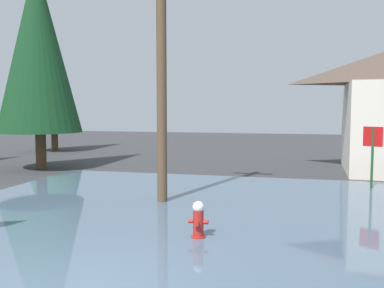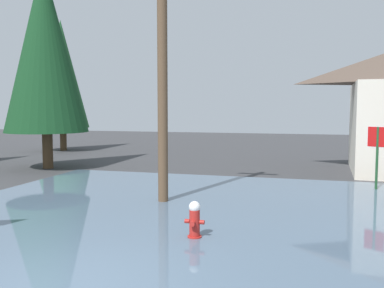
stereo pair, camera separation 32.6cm
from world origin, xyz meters
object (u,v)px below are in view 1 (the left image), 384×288
Objects in this scene: stop_sign_far at (373,145)px; pine_tree_short_left at (53,74)px; fire_hydrant at (198,221)px; pine_tree_tall_left at (38,47)px; utility_pole at (161,40)px.

stop_sign_far is 0.26× the size of pine_tree_short_left.
pine_tree_tall_left is (-9.04, 8.23, 4.92)m from fire_hydrant.
utility_pole is 0.96× the size of pine_tree_tall_left.
utility_pole is 4.14× the size of stop_sign_far.
stop_sign_far is (6.06, 3.49, -3.04)m from utility_pole.
pine_tree_tall_left reaches higher than pine_tree_short_left.
stop_sign_far is at bearing 29.97° from utility_pole.
utility_pole reaches higher than pine_tree_short_left.
pine_tree_short_left reaches higher than stop_sign_far.
pine_tree_tall_left reaches higher than utility_pole.
fire_hydrant is 5.38m from utility_pole.
pine_tree_tall_left reaches higher than fire_hydrant.
utility_pole is at bearing 120.04° from fire_hydrant.
fire_hydrant is at bearing -123.79° from stop_sign_far.
utility_pole is at bearing -150.03° from stop_sign_far.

